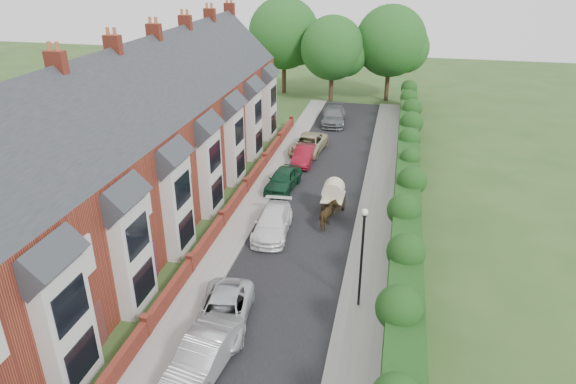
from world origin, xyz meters
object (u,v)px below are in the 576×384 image
car_red (304,155)px  horse (328,216)px  car_green (283,179)px  car_silver_b (223,313)px  lamppost (362,246)px  car_white (273,223)px  car_grey (334,116)px  horse_cart (333,194)px  car_beige (309,144)px  car_silver_a (203,355)px

car_red → horse: (3.38, -10.01, 0.11)m
car_green → car_silver_b: bearing=-81.7°
lamppost → car_white: 8.56m
car_red → car_grey: size_ratio=0.77×
car_grey → horse_cart: 19.02m
car_white → car_red: (-0.27, 11.42, -0.03)m
car_red → horse: size_ratio=2.19×
car_white → car_beige: (-0.36, 13.88, 0.01)m
car_green → car_grey: (1.40, 15.99, 0.03)m
car_red → car_grey: (0.88, 10.85, 0.10)m
car_silver_b → car_red: (-0.14, 19.94, -0.00)m
car_beige → car_red: bearing=-81.8°
car_silver_b → car_grey: (0.75, 30.79, 0.10)m
car_grey → horse_cart: horse_cart is taller
car_silver_b → car_grey: car_grey is taller
car_green → car_red: car_green is taller
lamppost → horse: (-2.50, 7.33, -2.51)m
car_green → horse_cart: (3.90, -2.87, 0.55)m
car_white → car_grey: size_ratio=0.91×
horse → car_red: bearing=-63.4°
car_white → lamppost: bearing=-50.4°
car_red → car_silver_a: bearing=-89.7°
car_green → car_red: 5.17m
lamppost → car_green: bearing=117.7°
car_red → horse_cart: (3.38, -8.01, 0.61)m
lamppost → car_red: lamppost is taller
car_silver_b → horse_cart: horse_cart is taller
car_red → car_beige: (-0.09, 2.46, 0.04)m
car_silver_b → car_red: size_ratio=1.19×
horse → car_white: bearing=32.4°
car_silver_b → car_grey: size_ratio=0.91×
horse_cart → lamppost: bearing=-75.0°
lamppost → car_green: 14.01m
car_green → car_beige: (0.43, 7.60, -0.03)m
car_white → car_green: car_green is taller
lamppost → car_silver_b: (-5.75, -2.60, -2.63)m
car_silver_a → horse: horse is taller
lamppost → car_silver_a: (-5.61, -5.36, -2.53)m
car_red → car_green: bearing=-96.1°
car_green → car_red: size_ratio=1.06×
car_silver_a → car_red: bearing=97.8°
car_green → car_silver_a: bearing=-81.7°
lamppost → horse: bearing=108.8°
car_silver_a → car_grey: car_grey is taller
car_silver_a → car_beige: car_silver_a is taller
car_red → horse_cart: 8.71m
car_silver_a → horse: (3.11, 12.70, 0.02)m
car_white → car_green: 6.33m
car_silver_b → car_white: car_white is taller
horse_cart → car_grey: bearing=97.6°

